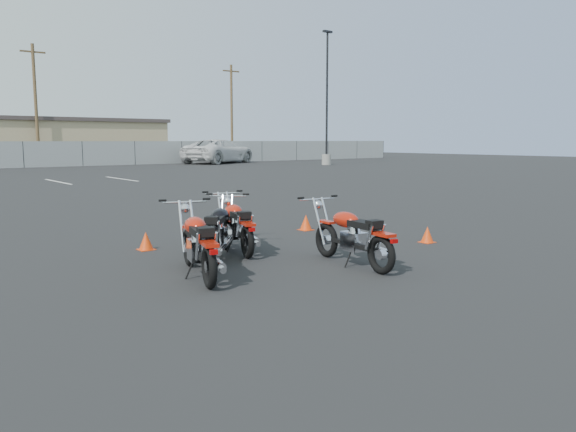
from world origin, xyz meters
TOP-DOWN VIEW (x-y plane):
  - ground at (0.00, 0.00)m, footprint 120.00×120.00m
  - motorcycle_front_red at (-1.69, 0.19)m, footprint 1.03×2.02m
  - motorcycle_second_black at (-0.82, 1.10)m, footprint 1.58×1.71m
  - motorcycle_third_red at (-0.28, 1.41)m, footprint 0.99×1.94m
  - motorcycle_rear_red at (0.51, -0.60)m, footprint 0.77×1.99m
  - training_cone_near at (2.09, 2.42)m, footprint 0.27×0.27m
  - training_cone_far at (2.94, -0.09)m, footprint 0.25×0.25m
  - training_cone_extra at (-1.47, 2.46)m, footprint 0.26×0.26m
  - light_pole_east at (23.48, 25.69)m, footprint 0.80×0.70m
  - tan_building_east at (10.00, 44.00)m, footprint 14.40×9.40m
  - utility_pole_c at (6.00, 39.00)m, footprint 1.80×0.24m
  - utility_pole_d at (24.00, 40.00)m, footprint 1.80×0.24m
  - white_van at (18.52, 33.34)m, footprint 6.35×8.69m

SIDE VIEW (x-z plane):
  - ground at x=0.00m, z-range 0.00..0.00m
  - training_cone_far at x=2.94m, z-range 0.00..0.30m
  - training_cone_extra at x=-1.47m, z-range 0.00..0.31m
  - training_cone_near at x=2.09m, z-range 0.00..0.32m
  - motorcycle_third_red at x=-0.28m, z-range -0.04..0.92m
  - motorcycle_second_black at x=-0.82m, z-range -0.04..0.92m
  - motorcycle_rear_red at x=0.51m, z-range -0.04..0.93m
  - motorcycle_front_red at x=-1.69m, z-range -0.04..0.95m
  - white_van at x=18.52m, z-range 0.00..3.07m
  - tan_building_east at x=10.00m, z-range 0.01..3.71m
  - light_pole_east at x=23.48m, z-range -2.41..7.56m
  - utility_pole_c at x=6.00m, z-range 0.19..9.19m
  - utility_pole_d at x=24.00m, z-range 0.19..9.19m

